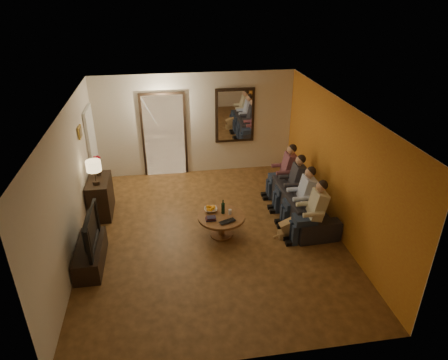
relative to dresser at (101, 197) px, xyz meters
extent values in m
cube|color=#4A3113|center=(2.25, -1.18, -0.41)|extent=(5.00, 6.00, 0.01)
cube|color=white|center=(2.25, -1.18, 2.19)|extent=(5.00, 6.00, 0.01)
cube|color=beige|center=(2.25, 1.82, 0.89)|extent=(5.00, 0.02, 2.60)
cube|color=beige|center=(2.25, -4.18, 0.89)|extent=(5.00, 0.02, 2.60)
cube|color=beige|center=(-0.25, -1.18, 0.89)|extent=(0.02, 6.00, 2.60)
cube|color=beige|center=(4.75, -1.18, 0.89)|extent=(0.02, 6.00, 2.60)
cube|color=#C46121|center=(4.74, -1.18, 0.89)|extent=(0.01, 6.00, 2.60)
cube|color=#FFE0A5|center=(1.45, 1.80, 0.64)|extent=(1.00, 0.06, 2.10)
cube|color=black|center=(1.45, 1.79, 0.64)|extent=(1.12, 0.04, 2.22)
cube|color=silver|center=(1.70, 1.80, 0.49)|extent=(0.45, 0.03, 1.70)
cube|color=black|center=(3.25, 1.78, 1.09)|extent=(1.00, 0.05, 1.40)
cube|color=white|center=(3.25, 1.75, 1.09)|extent=(0.86, 0.02, 1.26)
cube|color=white|center=(-0.21, 1.12, 0.61)|extent=(0.06, 0.85, 2.04)
cube|color=#B28C33|center=(-0.22, 0.12, 1.44)|extent=(0.03, 0.28, 0.24)
cube|color=brown|center=(-0.21, 0.12, 1.44)|extent=(0.01, 0.22, 0.18)
cube|color=black|center=(0.00, 0.00, 0.00)|extent=(0.45, 0.92, 0.82)
cube|color=black|center=(0.00, -1.78, -0.21)|extent=(0.45, 1.21, 0.40)
imported|color=black|center=(0.00, -1.78, 0.31)|extent=(1.11, 0.15, 0.64)
imported|color=black|center=(4.24, -0.79, -0.09)|extent=(2.20, 0.93, 0.63)
cylinder|color=brown|center=(2.44, -1.25, -0.18)|extent=(1.02, 1.02, 0.45)
imported|color=white|center=(2.26, -1.03, 0.07)|extent=(0.26, 0.26, 0.06)
cylinder|color=silver|center=(2.62, -1.20, 0.09)|extent=(0.06, 0.06, 0.10)
imported|color=black|center=(2.54, -1.53, 0.05)|extent=(0.38, 0.32, 0.03)
camera|label=1|loc=(1.45, -7.81, 4.18)|focal=32.00mm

